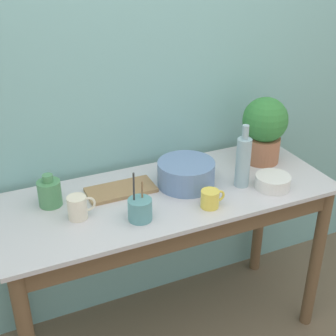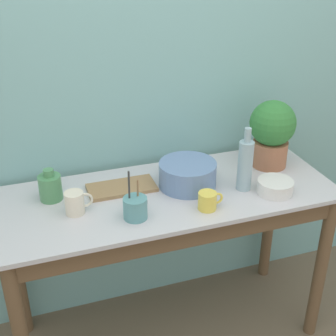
{
  "view_description": "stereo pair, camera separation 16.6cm",
  "coord_description": "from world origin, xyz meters",
  "px_view_note": "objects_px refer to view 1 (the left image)",
  "views": [
    {
      "loc": [
        -0.73,
        -1.32,
        1.87
      ],
      "look_at": [
        0.0,
        0.29,
        0.95
      ],
      "focal_mm": 50.0,
      "sensor_mm": 36.0,
      "label": 1
    },
    {
      "loc": [
        -0.57,
        -1.39,
        1.87
      ],
      "look_at": [
        0.0,
        0.29,
        0.95
      ],
      "focal_mm": 50.0,
      "sensor_mm": 36.0,
      "label": 2
    }
  ],
  "objects_px": {
    "mug_yellow": "(210,199)",
    "potted_plant": "(264,128)",
    "bottle_short": "(50,192)",
    "utensil_cup": "(140,209)",
    "tray_board": "(121,190)",
    "bowl_small_enamel_white": "(273,182)",
    "bowl_wash_large": "(186,174)",
    "mug_cream": "(78,207)",
    "bottle_tall": "(243,161)"
  },
  "relations": [
    {
      "from": "bowl_wash_large",
      "to": "tray_board",
      "type": "distance_m",
      "value": 0.3
    },
    {
      "from": "bowl_small_enamel_white",
      "to": "tray_board",
      "type": "distance_m",
      "value": 0.67
    },
    {
      "from": "potted_plant",
      "to": "bottle_tall",
      "type": "height_order",
      "value": "potted_plant"
    },
    {
      "from": "bottle_tall",
      "to": "bottle_short",
      "type": "distance_m",
      "value": 0.84
    },
    {
      "from": "mug_yellow",
      "to": "potted_plant",
      "type": "bearing_deg",
      "value": 31.76
    },
    {
      "from": "potted_plant",
      "to": "utensil_cup",
      "type": "xyz_separation_m",
      "value": [
        -0.74,
        -0.24,
        -0.13
      ]
    },
    {
      "from": "mug_yellow",
      "to": "utensil_cup",
      "type": "relative_size",
      "value": 0.51
    },
    {
      "from": "mug_cream",
      "to": "utensil_cup",
      "type": "xyz_separation_m",
      "value": [
        0.22,
        -0.11,
        -0.0
      ]
    },
    {
      "from": "tray_board",
      "to": "bowl_wash_large",
      "type": "bearing_deg",
      "value": -12.05
    },
    {
      "from": "potted_plant",
      "to": "tray_board",
      "type": "relative_size",
      "value": 1.09
    },
    {
      "from": "potted_plant",
      "to": "bottle_short",
      "type": "xyz_separation_m",
      "value": [
        -1.04,
        0.02,
        -0.12
      ]
    },
    {
      "from": "mug_yellow",
      "to": "tray_board",
      "type": "xyz_separation_m",
      "value": [
        -0.3,
        0.27,
        -0.03
      ]
    },
    {
      "from": "bottle_short",
      "to": "mug_yellow",
      "type": "bearing_deg",
      "value": -25.42
    },
    {
      "from": "bottle_tall",
      "to": "bowl_small_enamel_white",
      "type": "distance_m",
      "value": 0.17
    },
    {
      "from": "potted_plant",
      "to": "mug_cream",
      "type": "height_order",
      "value": "potted_plant"
    },
    {
      "from": "bottle_short",
      "to": "bowl_small_enamel_white",
      "type": "relative_size",
      "value": 0.9
    },
    {
      "from": "potted_plant",
      "to": "utensil_cup",
      "type": "relative_size",
      "value": 1.55
    },
    {
      "from": "bottle_short",
      "to": "tray_board",
      "type": "height_order",
      "value": "bottle_short"
    },
    {
      "from": "bottle_tall",
      "to": "tray_board",
      "type": "xyz_separation_m",
      "value": [
        -0.51,
        0.17,
        -0.11
      ]
    },
    {
      "from": "potted_plant",
      "to": "bowl_wash_large",
      "type": "distance_m",
      "value": 0.47
    },
    {
      "from": "bowl_wash_large",
      "to": "tray_board",
      "type": "height_order",
      "value": "bowl_wash_large"
    },
    {
      "from": "bottle_short",
      "to": "utensil_cup",
      "type": "xyz_separation_m",
      "value": [
        0.3,
        -0.26,
        -0.01
      ]
    },
    {
      "from": "bottle_tall",
      "to": "bottle_short",
      "type": "xyz_separation_m",
      "value": [
        -0.82,
        0.18,
        -0.06
      ]
    },
    {
      "from": "potted_plant",
      "to": "mug_yellow",
      "type": "xyz_separation_m",
      "value": [
        -0.44,
        -0.27,
        -0.14
      ]
    },
    {
      "from": "bottle_tall",
      "to": "mug_cream",
      "type": "bearing_deg",
      "value": 176.84
    },
    {
      "from": "bowl_wash_large",
      "to": "bottle_short",
      "type": "relative_size",
      "value": 1.81
    },
    {
      "from": "bottle_tall",
      "to": "bowl_small_enamel_white",
      "type": "bearing_deg",
      "value": -33.46
    },
    {
      "from": "bowl_wash_large",
      "to": "mug_yellow",
      "type": "bearing_deg",
      "value": -87.13
    },
    {
      "from": "bowl_small_enamel_white",
      "to": "tray_board",
      "type": "bearing_deg",
      "value": 158.88
    },
    {
      "from": "mug_yellow",
      "to": "utensil_cup",
      "type": "bearing_deg",
      "value": 174.09
    },
    {
      "from": "mug_yellow",
      "to": "mug_cream",
      "type": "bearing_deg",
      "value": 164.63
    },
    {
      "from": "mug_yellow",
      "to": "utensil_cup",
      "type": "height_order",
      "value": "utensil_cup"
    },
    {
      "from": "bottle_tall",
      "to": "tray_board",
      "type": "relative_size",
      "value": 0.97
    },
    {
      "from": "mug_yellow",
      "to": "mug_cream",
      "type": "height_order",
      "value": "mug_cream"
    },
    {
      "from": "potted_plant",
      "to": "bowl_wash_large",
      "type": "height_order",
      "value": "potted_plant"
    },
    {
      "from": "bottle_short",
      "to": "mug_cream",
      "type": "height_order",
      "value": "bottle_short"
    },
    {
      "from": "bottle_short",
      "to": "utensil_cup",
      "type": "height_order",
      "value": "utensil_cup"
    },
    {
      "from": "potted_plant",
      "to": "bowl_small_enamel_white",
      "type": "bearing_deg",
      "value": -113.74
    },
    {
      "from": "potted_plant",
      "to": "mug_cream",
      "type": "bearing_deg",
      "value": -172.39
    },
    {
      "from": "bowl_small_enamel_white",
      "to": "tray_board",
      "type": "height_order",
      "value": "bowl_small_enamel_white"
    },
    {
      "from": "mug_cream",
      "to": "bowl_small_enamel_white",
      "type": "height_order",
      "value": "mug_cream"
    },
    {
      "from": "potted_plant",
      "to": "tray_board",
      "type": "height_order",
      "value": "potted_plant"
    },
    {
      "from": "tray_board",
      "to": "utensil_cup",
      "type": "bearing_deg",
      "value": -90.34
    },
    {
      "from": "mug_yellow",
      "to": "tray_board",
      "type": "bearing_deg",
      "value": 137.92
    },
    {
      "from": "bottle_short",
      "to": "mug_cream",
      "type": "bearing_deg",
      "value": -60.19
    },
    {
      "from": "bowl_small_enamel_white",
      "to": "bowl_wash_large",
      "type": "bearing_deg",
      "value": 151.96
    },
    {
      "from": "mug_yellow",
      "to": "mug_cream",
      "type": "relative_size",
      "value": 0.94
    },
    {
      "from": "mug_cream",
      "to": "bowl_small_enamel_white",
      "type": "relative_size",
      "value": 0.74
    },
    {
      "from": "potted_plant",
      "to": "utensil_cup",
      "type": "bearing_deg",
      "value": -161.98
    },
    {
      "from": "bowl_wash_large",
      "to": "utensil_cup",
      "type": "distance_m",
      "value": 0.34
    }
  ]
}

